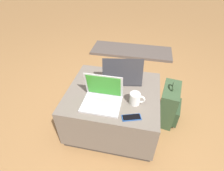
# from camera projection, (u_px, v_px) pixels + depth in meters

# --- Properties ---
(ground_plane) EXTENTS (14.00, 14.00, 0.00)m
(ground_plane) POSITION_uv_depth(u_px,v_px,m) (113.00, 123.00, 1.88)
(ground_plane) COLOR #9E7042
(ottoman) EXTENTS (0.84, 0.75, 0.45)m
(ottoman) POSITION_uv_depth(u_px,v_px,m) (113.00, 108.00, 1.74)
(ottoman) COLOR #3D3832
(ottoman) RESTS_ON ground_plane
(laptop_near) EXTENTS (0.32, 0.24, 0.25)m
(laptop_near) POSITION_uv_depth(u_px,v_px,m) (102.00, 98.00, 1.46)
(laptop_near) COLOR silver
(laptop_near) RESTS_ON ottoman
(laptop_far) EXTENTS (0.41, 0.32, 0.27)m
(laptop_far) POSITION_uv_depth(u_px,v_px,m) (122.00, 76.00, 1.70)
(laptop_far) COLOR #333338
(laptop_far) RESTS_ON ottoman
(cell_phone) EXTENTS (0.16, 0.11, 0.01)m
(cell_phone) POSITION_uv_depth(u_px,v_px,m) (131.00, 117.00, 1.35)
(cell_phone) COLOR #1E4C9E
(cell_phone) RESTS_ON ottoman
(backpack) EXTENTS (0.25, 0.35, 0.49)m
(backpack) POSITION_uv_depth(u_px,v_px,m) (169.00, 105.00, 1.81)
(backpack) COLOR #385133
(backpack) RESTS_ON ground_plane
(coffee_mug) EXTENTS (0.13, 0.09, 0.10)m
(coffee_mug) POSITION_uv_depth(u_px,v_px,m) (135.00, 99.00, 1.45)
(coffee_mug) COLOR white
(coffee_mug) RESTS_ON ottoman
(fireplace_hearth) EXTENTS (1.40, 0.50, 0.04)m
(fireplace_hearth) POSITION_uv_depth(u_px,v_px,m) (131.00, 51.00, 3.12)
(fireplace_hearth) COLOR #564C47
(fireplace_hearth) RESTS_ON ground_plane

